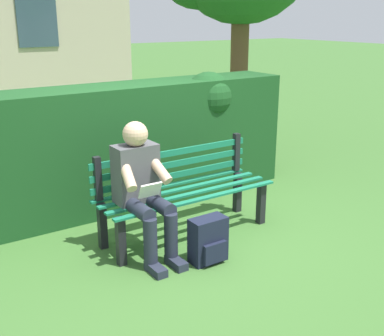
# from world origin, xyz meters

# --- Properties ---
(ground) EXTENTS (60.00, 60.00, 0.00)m
(ground) POSITION_xyz_m (0.00, 0.00, 0.00)
(ground) COLOR #3D6B2D
(park_bench) EXTENTS (1.73, 0.54, 0.86)m
(park_bench) POSITION_xyz_m (0.00, -0.08, 0.45)
(park_bench) COLOR black
(park_bench) RESTS_ON ground
(person_seated) EXTENTS (0.44, 0.73, 1.19)m
(person_seated) POSITION_xyz_m (0.52, 0.10, 0.63)
(person_seated) COLOR #4C4C51
(person_seated) RESTS_ON ground
(hedge_backdrop) EXTENTS (4.60, 0.69, 1.42)m
(hedge_backdrop) POSITION_xyz_m (0.39, -1.08, 0.70)
(hedge_backdrop) COLOR #19471E
(hedge_backdrop) RESTS_ON ground
(backpack) EXTENTS (0.32, 0.24, 0.40)m
(backpack) POSITION_xyz_m (0.13, 0.55, 0.20)
(backpack) COLOR #191E33
(backpack) RESTS_ON ground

